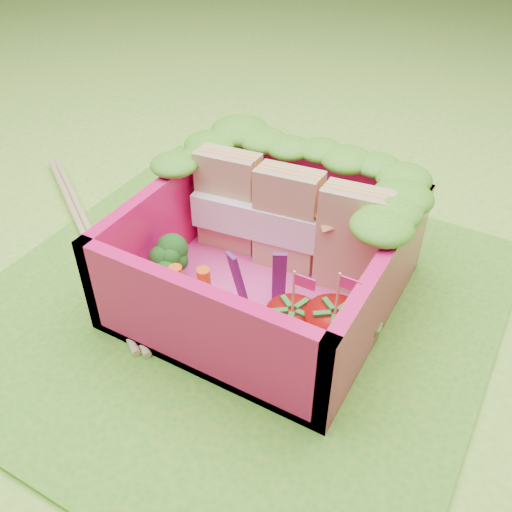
{
  "coord_description": "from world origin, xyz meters",
  "views": [
    {
      "loc": [
        1.2,
        -1.88,
        2.15
      ],
      "look_at": [
        0.06,
        0.13,
        0.28
      ],
      "focal_mm": 40.0,
      "sensor_mm": 36.0,
      "label": 1
    }
  ],
  "objects_px": {
    "strawberry_right": "(333,334)",
    "sandwich_stack": "(288,221)",
    "chopsticks": "(89,238)",
    "strawberry_left": "(291,329)",
    "bento_box": "(265,256)",
    "broccoli": "(164,262)"
  },
  "relations": [
    {
      "from": "bento_box",
      "to": "strawberry_right",
      "type": "xyz_separation_m",
      "value": [
        0.5,
        -0.26,
        -0.08
      ]
    },
    {
      "from": "sandwich_stack",
      "to": "chopsticks",
      "type": "xyz_separation_m",
      "value": [
        -1.17,
        -0.35,
        -0.32
      ]
    },
    {
      "from": "sandwich_stack",
      "to": "chopsticks",
      "type": "bearing_deg",
      "value": -163.3
    },
    {
      "from": "bento_box",
      "to": "broccoli",
      "type": "bearing_deg",
      "value": -151.26
    },
    {
      "from": "sandwich_stack",
      "to": "strawberry_right",
      "type": "distance_m",
      "value": 0.73
    },
    {
      "from": "chopsticks",
      "to": "strawberry_left",
      "type": "bearing_deg",
      "value": -8.11
    },
    {
      "from": "strawberry_right",
      "to": "chopsticks",
      "type": "height_order",
      "value": "strawberry_right"
    },
    {
      "from": "strawberry_left",
      "to": "chopsticks",
      "type": "height_order",
      "value": "strawberry_left"
    },
    {
      "from": "bento_box",
      "to": "sandwich_stack",
      "type": "relative_size",
      "value": 1.19
    },
    {
      "from": "sandwich_stack",
      "to": "strawberry_left",
      "type": "xyz_separation_m",
      "value": [
        0.31,
        -0.56,
        -0.16
      ]
    },
    {
      "from": "bento_box",
      "to": "strawberry_left",
      "type": "height_order",
      "value": "bento_box"
    },
    {
      "from": "strawberry_left",
      "to": "chopsticks",
      "type": "bearing_deg",
      "value": 171.89
    },
    {
      "from": "bento_box",
      "to": "chopsticks",
      "type": "distance_m",
      "value": 1.2
    },
    {
      "from": "bento_box",
      "to": "chopsticks",
      "type": "bearing_deg",
      "value": -174.85
    },
    {
      "from": "sandwich_stack",
      "to": "chopsticks",
      "type": "distance_m",
      "value": 1.27
    },
    {
      "from": "bento_box",
      "to": "chopsticks",
      "type": "height_order",
      "value": "bento_box"
    },
    {
      "from": "sandwich_stack",
      "to": "strawberry_right",
      "type": "relative_size",
      "value": 2.13
    },
    {
      "from": "strawberry_right",
      "to": "sandwich_stack",
      "type": "bearing_deg",
      "value": 134.05
    },
    {
      "from": "broccoli",
      "to": "strawberry_right",
      "type": "distance_m",
      "value": 0.97
    },
    {
      "from": "sandwich_stack",
      "to": "broccoli",
      "type": "relative_size",
      "value": 3.37
    },
    {
      "from": "bento_box",
      "to": "broccoli",
      "type": "xyz_separation_m",
      "value": [
        -0.47,
        -0.26,
        -0.05
      ]
    },
    {
      "from": "sandwich_stack",
      "to": "strawberry_right",
      "type": "xyz_separation_m",
      "value": [
        0.49,
        -0.51,
        -0.15
      ]
    }
  ]
}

